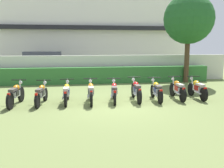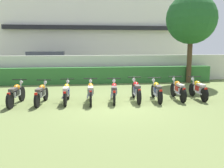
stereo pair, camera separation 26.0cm
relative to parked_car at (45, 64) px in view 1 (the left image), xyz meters
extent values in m
plane|color=olive|center=(3.73, -9.84, -0.94)|extent=(60.00, 60.00, 0.00)
cube|color=white|center=(3.73, 6.21, 2.58)|extent=(18.48, 6.00, 7.04)
cube|color=black|center=(3.73, 2.96, 2.94)|extent=(15.53, 0.50, 0.36)
cube|color=silver|center=(3.73, -3.21, -0.08)|extent=(17.56, 0.30, 1.71)
cube|color=#337033|center=(3.73, -3.91, -0.43)|extent=(14.05, 0.70, 1.01)
cube|color=navy|center=(0.05, 0.00, -0.20)|extent=(4.55, 1.98, 1.00)
cube|color=#2D333D|center=(-0.15, 0.00, 0.63)|extent=(2.75, 1.78, 0.65)
cylinder|color=black|center=(1.60, 0.97, -0.60)|extent=(0.69, 0.24, 0.68)
cylinder|color=black|center=(1.65, -0.88, -0.60)|extent=(0.69, 0.24, 0.68)
cylinder|color=black|center=(-1.55, 0.88, -0.60)|extent=(0.69, 0.24, 0.68)
cylinder|color=black|center=(-1.50, -0.97, -0.60)|extent=(0.69, 0.24, 0.68)
cylinder|color=#4C3823|center=(9.23, -4.41, 0.51)|extent=(0.31, 0.31, 2.88)
sphere|color=#235B28|center=(9.23, -4.41, 3.03)|extent=(3.09, 3.09, 3.09)
cylinder|color=black|center=(-0.11, -8.52, -0.62)|extent=(0.16, 0.64, 0.63)
cylinder|color=black|center=(-0.25, -9.82, -0.62)|extent=(0.16, 0.64, 0.63)
cube|color=silver|center=(-0.18, -9.22, -0.47)|extent=(0.26, 0.62, 0.22)
ellipsoid|color=orange|center=(-0.17, -9.05, -0.24)|extent=(0.26, 0.46, 0.22)
cube|color=#4C4742|center=(-0.21, -9.45, -0.26)|extent=(0.25, 0.54, 0.10)
cube|color=red|center=(-0.26, -9.92, -0.34)|extent=(0.11, 0.09, 0.08)
cylinder|color=silver|center=(-0.12, -8.61, -0.30)|extent=(0.07, 0.23, 0.65)
cylinder|color=black|center=(-0.13, -8.70, 0.02)|extent=(0.60, 0.10, 0.04)
sphere|color=silver|center=(-0.11, -8.50, -0.12)|extent=(0.14, 0.14, 0.14)
cylinder|color=silver|center=(-0.33, -9.46, -0.60)|extent=(0.13, 0.55, 0.07)
cube|color=black|center=(-0.19, -9.27, -0.42)|extent=(0.28, 0.38, 0.20)
cylinder|color=black|center=(0.88, -8.51, -0.66)|extent=(0.16, 0.57, 0.56)
cylinder|color=black|center=(0.72, -9.78, -0.66)|extent=(0.16, 0.57, 0.56)
cube|color=silver|center=(0.80, -9.19, -0.51)|extent=(0.27, 0.62, 0.22)
ellipsoid|color=orange|center=(0.82, -9.03, -0.28)|extent=(0.27, 0.46, 0.22)
cube|color=#4C4742|center=(0.77, -9.42, -0.30)|extent=(0.26, 0.54, 0.10)
cube|color=red|center=(0.71, -9.88, -0.38)|extent=(0.11, 0.09, 0.08)
cylinder|color=silver|center=(0.87, -8.60, -0.34)|extent=(0.08, 0.23, 0.65)
cylinder|color=black|center=(0.86, -8.69, -0.02)|extent=(0.60, 0.11, 0.04)
sphere|color=silver|center=(0.88, -8.49, -0.16)|extent=(0.14, 0.14, 0.14)
cylinder|color=silver|center=(0.65, -9.43, -0.64)|extent=(0.14, 0.55, 0.07)
cube|color=black|center=(0.79, -9.24, -0.46)|extent=(0.28, 0.39, 0.20)
cylinder|color=black|center=(1.83, -8.40, -0.65)|extent=(0.11, 0.58, 0.58)
cylinder|color=black|center=(1.78, -9.69, -0.65)|extent=(0.11, 0.58, 0.58)
cube|color=silver|center=(1.80, -9.10, -0.50)|extent=(0.22, 0.61, 0.22)
ellipsoid|color=yellow|center=(1.81, -8.93, -0.27)|extent=(0.24, 0.45, 0.22)
cube|color=beige|center=(1.79, -9.33, -0.29)|extent=(0.22, 0.53, 0.10)
cube|color=red|center=(1.77, -9.79, -0.37)|extent=(0.10, 0.08, 0.08)
cylinder|color=silver|center=(1.83, -8.49, -0.33)|extent=(0.06, 0.23, 0.65)
cylinder|color=black|center=(1.82, -8.58, -0.01)|extent=(0.60, 0.06, 0.04)
sphere|color=silver|center=(1.83, -8.38, -0.15)|extent=(0.14, 0.14, 0.14)
cylinder|color=silver|center=(1.67, -9.34, -0.63)|extent=(0.09, 0.55, 0.07)
cube|color=navy|center=(1.80, -9.15, -0.45)|extent=(0.25, 0.37, 0.20)
cylinder|color=black|center=(2.81, -8.59, -0.62)|extent=(0.12, 0.64, 0.64)
cylinder|color=black|center=(2.76, -9.84, -0.62)|extent=(0.12, 0.64, 0.64)
cube|color=silver|center=(2.79, -9.26, -0.47)|extent=(0.23, 0.61, 0.22)
ellipsoid|color=orange|center=(2.79, -9.09, -0.24)|extent=(0.24, 0.45, 0.22)
cube|color=#B2ADA3|center=(2.78, -9.49, -0.26)|extent=(0.22, 0.53, 0.10)
cube|color=red|center=(2.76, -9.94, -0.34)|extent=(0.10, 0.08, 0.08)
cylinder|color=silver|center=(2.81, -8.68, -0.30)|extent=(0.06, 0.23, 0.65)
cylinder|color=black|center=(2.81, -8.77, 0.02)|extent=(0.60, 0.06, 0.04)
sphere|color=silver|center=(2.82, -8.57, -0.12)|extent=(0.14, 0.14, 0.14)
cylinder|color=silver|center=(2.66, -9.51, -0.60)|extent=(0.09, 0.55, 0.07)
cube|color=black|center=(2.78, -9.31, -0.42)|extent=(0.25, 0.37, 0.20)
cylinder|color=black|center=(3.87, -8.44, -0.65)|extent=(0.16, 0.57, 0.57)
cylinder|color=black|center=(3.70, -9.77, -0.65)|extent=(0.16, 0.57, 0.57)
cube|color=silver|center=(3.78, -9.16, -0.50)|extent=(0.27, 0.62, 0.22)
ellipsoid|color=red|center=(3.80, -8.99, -0.27)|extent=(0.27, 0.46, 0.22)
cube|color=#4C4742|center=(3.75, -9.38, -0.29)|extent=(0.26, 0.54, 0.10)
cube|color=red|center=(3.69, -9.87, -0.37)|extent=(0.11, 0.09, 0.08)
cylinder|color=silver|center=(3.86, -8.53, -0.33)|extent=(0.08, 0.23, 0.65)
cylinder|color=black|center=(3.85, -8.62, -0.01)|extent=(0.60, 0.11, 0.04)
sphere|color=silver|center=(3.87, -8.42, -0.15)|extent=(0.14, 0.14, 0.14)
cylinder|color=silver|center=(3.63, -9.39, -0.63)|extent=(0.14, 0.55, 0.07)
cube|color=navy|center=(3.77, -9.21, -0.45)|extent=(0.28, 0.39, 0.20)
cylinder|color=black|center=(4.79, -8.40, -0.62)|extent=(0.13, 0.64, 0.63)
cylinder|color=black|center=(4.71, -9.74, -0.62)|extent=(0.13, 0.64, 0.63)
cube|color=silver|center=(4.74, -9.12, -0.47)|extent=(0.23, 0.61, 0.22)
ellipsoid|color=red|center=(4.75, -8.95, -0.24)|extent=(0.25, 0.45, 0.22)
cube|color=#4C4742|center=(4.73, -9.35, -0.26)|extent=(0.23, 0.53, 0.10)
cube|color=red|center=(4.70, -9.84, -0.34)|extent=(0.10, 0.09, 0.08)
cylinder|color=silver|center=(4.78, -8.49, -0.30)|extent=(0.06, 0.23, 0.65)
cylinder|color=black|center=(4.78, -8.58, 0.02)|extent=(0.60, 0.07, 0.04)
sphere|color=silver|center=(4.79, -8.38, -0.12)|extent=(0.14, 0.14, 0.14)
cylinder|color=silver|center=(4.61, -9.36, -0.60)|extent=(0.10, 0.55, 0.07)
cube|color=navy|center=(4.74, -9.17, -0.42)|extent=(0.26, 0.37, 0.20)
cylinder|color=black|center=(5.67, -8.51, -0.65)|extent=(0.14, 0.59, 0.58)
cylinder|color=black|center=(5.56, -9.81, -0.65)|extent=(0.14, 0.59, 0.58)
cube|color=silver|center=(5.61, -9.21, -0.50)|extent=(0.25, 0.61, 0.22)
ellipsoid|color=yellow|center=(5.63, -9.04, -0.27)|extent=(0.26, 0.46, 0.22)
cube|color=#4C4742|center=(5.60, -9.44, -0.29)|extent=(0.24, 0.53, 0.10)
cube|color=red|center=(5.56, -9.91, -0.37)|extent=(0.11, 0.09, 0.08)
cylinder|color=silver|center=(5.67, -8.60, -0.33)|extent=(0.07, 0.23, 0.65)
cylinder|color=black|center=(5.66, -8.69, -0.01)|extent=(0.60, 0.09, 0.04)
sphere|color=silver|center=(5.68, -8.49, -0.15)|extent=(0.14, 0.14, 0.14)
cylinder|color=silver|center=(5.47, -9.45, -0.63)|extent=(0.12, 0.55, 0.07)
cube|color=navy|center=(5.61, -9.26, -0.45)|extent=(0.27, 0.38, 0.20)
cylinder|color=black|center=(6.66, -8.44, -0.63)|extent=(0.12, 0.63, 0.62)
cylinder|color=black|center=(6.60, -9.67, -0.63)|extent=(0.12, 0.63, 0.62)
cube|color=silver|center=(6.62, -9.11, -0.48)|extent=(0.23, 0.61, 0.22)
ellipsoid|color=orange|center=(6.63, -8.94, -0.25)|extent=(0.24, 0.45, 0.22)
cube|color=#B2ADA3|center=(6.61, -9.34, -0.27)|extent=(0.22, 0.53, 0.10)
cube|color=red|center=(6.59, -9.77, -0.35)|extent=(0.10, 0.08, 0.08)
cylinder|color=silver|center=(6.65, -8.53, -0.31)|extent=(0.06, 0.23, 0.65)
cylinder|color=black|center=(6.65, -8.62, 0.01)|extent=(0.60, 0.06, 0.04)
sphere|color=silver|center=(6.66, -8.42, -0.13)|extent=(0.14, 0.14, 0.14)
cylinder|color=silver|center=(6.49, -9.35, -0.61)|extent=(0.10, 0.55, 0.07)
cube|color=#A51414|center=(6.62, -9.16, -0.43)|extent=(0.26, 0.37, 0.20)
cylinder|color=black|center=(7.59, -8.42, -0.64)|extent=(0.11, 0.60, 0.60)
cylinder|color=black|center=(7.54, -9.67, -0.64)|extent=(0.11, 0.60, 0.60)
cube|color=silver|center=(7.56, -9.09, -0.49)|extent=(0.22, 0.61, 0.22)
ellipsoid|color=yellow|center=(7.57, -8.92, -0.26)|extent=(0.24, 0.45, 0.22)
cube|color=beige|center=(7.56, -9.32, -0.28)|extent=(0.22, 0.53, 0.10)
cube|color=red|center=(7.54, -9.77, -0.36)|extent=(0.10, 0.08, 0.08)
cylinder|color=silver|center=(7.59, -8.51, -0.32)|extent=(0.06, 0.23, 0.65)
cylinder|color=black|center=(7.58, -8.60, 0.00)|extent=(0.60, 0.06, 0.04)
sphere|color=silver|center=(7.59, -8.40, -0.14)|extent=(0.14, 0.14, 0.14)
cylinder|color=silver|center=(7.43, -9.34, -0.62)|extent=(0.09, 0.55, 0.07)
cube|color=#A51414|center=(7.56, -9.14, -0.44)|extent=(0.25, 0.37, 0.20)
camera|label=1|loc=(2.12, -19.19, 1.45)|focal=39.52mm
camera|label=2|loc=(2.38, -19.22, 1.45)|focal=39.52mm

